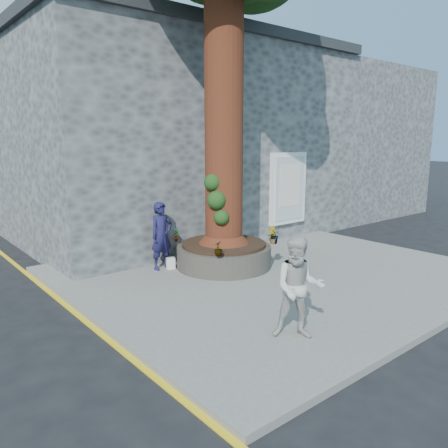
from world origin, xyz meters
TOP-DOWN VIEW (x-y plane):
  - ground at (0.00, 0.00)m, footprint 120.00×120.00m
  - pavement at (1.50, 1.00)m, footprint 9.00×8.00m
  - yellow_line at (-3.05, 1.00)m, footprint 0.10×30.00m
  - stone_shop at (2.50, 7.20)m, footprint 10.30×8.30m
  - neighbour_shop at (10.50, 7.20)m, footprint 6.00×8.00m
  - planter at (0.80, 2.00)m, footprint 2.30×2.30m
  - man at (-0.48, 2.79)m, footprint 0.62×0.43m
  - woman at (-0.78, -1.76)m, footprint 1.00×0.99m
  - shopping_bag at (-0.33, 2.63)m, footprint 0.23×0.17m
  - plant_a at (-0.05, 2.81)m, footprint 0.24×0.23m
  - plant_b at (1.65, 1.15)m, footprint 0.31×0.31m
  - plant_c at (-0.05, 1.15)m, footprint 0.22×0.22m
  - plant_d at (1.65, 1.15)m, footprint 0.38×0.37m

SIDE VIEW (x-z plane):
  - ground at x=0.00m, z-range 0.00..0.00m
  - yellow_line at x=-3.05m, z-range 0.00..0.01m
  - pavement at x=1.50m, z-range 0.00..0.12m
  - shopping_bag at x=-0.33m, z-range 0.12..0.40m
  - planter at x=0.80m, z-range 0.11..0.71m
  - plant_c at x=-0.05m, z-range 0.72..1.03m
  - plant_d at x=1.65m, z-range 0.72..1.03m
  - plant_a at x=-0.05m, z-range 0.72..1.11m
  - plant_b at x=1.65m, z-range 0.72..1.13m
  - man at x=-0.48m, z-range 0.12..1.74m
  - woman at x=-0.78m, z-range 0.12..1.75m
  - neighbour_shop at x=10.50m, z-range 0.00..6.00m
  - stone_shop at x=2.50m, z-range 0.01..6.31m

